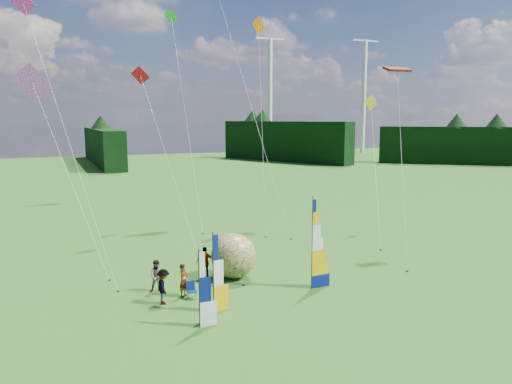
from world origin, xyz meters
name	(u,v)px	position (x,y,z in m)	size (l,w,h in m)	color
ground	(306,311)	(0.00, 0.00, 0.00)	(220.00, 220.00, 0.00)	#3A7122
treeline_ring	(307,233)	(0.00, 0.00, 4.00)	(210.00, 210.00, 8.00)	black
turbine_left	(364,97)	(70.00, 95.00, 15.00)	(8.00, 1.20, 30.00)	silver
turbine_right	(270,97)	(45.00, 102.00, 15.00)	(8.00, 1.20, 30.00)	silver
feather_banner_main	(312,245)	(1.86, 2.77, 2.54)	(1.37, 0.10, 5.09)	#07145D
side_banner_left	(213,274)	(-4.29, 1.61, 1.97)	(1.09, 0.10, 3.94)	#EBAA04
side_banner_far	(199,290)	(-5.43, 0.18, 1.78)	(1.04, 0.10, 3.56)	white
bol_inflatable	(233,256)	(-1.47, 6.35, 1.35)	(2.70, 2.70, 2.70)	navy
spectator_a	(184,280)	(-5.03, 4.43, 0.89)	(0.65, 0.43, 1.79)	#66594C
spectator_b	(157,276)	(-6.18, 5.68, 0.90)	(0.87, 0.43, 1.80)	#66594C
spectator_c	(163,287)	(-6.28, 3.79, 0.92)	(1.19, 0.44, 1.84)	#66594C
spectator_d	(205,262)	(-3.02, 7.00, 0.95)	(1.11, 0.45, 1.90)	#66594C
camp_chair	(192,290)	(-4.75, 3.93, 0.46)	(0.53, 0.53, 0.92)	#03154A
kite_whale	(250,94)	(5.42, 20.28, 11.53)	(4.30, 16.75, 23.07)	black
kite_rainbow_delta	(67,157)	(-10.18, 12.89, 7.04)	(7.99, 12.95, 14.09)	red
kite_parafoil	(402,147)	(10.89, 6.51, 7.53)	(8.00, 10.77, 15.05)	red
small_kite_red	(167,151)	(-3.09, 15.85, 7.04)	(4.33, 11.71, 14.08)	red
small_kite_orange	(262,118)	(5.69, 18.34, 9.48)	(4.92, 9.54, 18.95)	#E75B00
small_kite_yellow	(376,162)	(12.84, 12.03, 5.99)	(7.02, 10.54, 11.99)	yellow
small_kite_pink	(70,136)	(-10.16, 8.84, 8.51)	(6.23, 6.95, 17.03)	#FE36AB
small_kite_green	(186,112)	(0.20, 22.46, 10.00)	(2.26, 11.29, 19.99)	green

